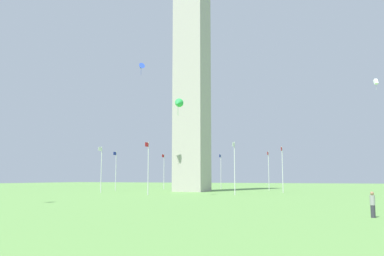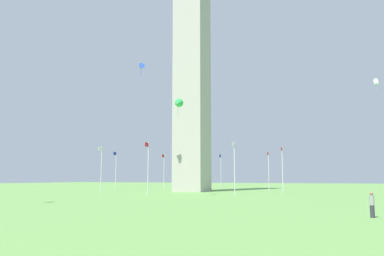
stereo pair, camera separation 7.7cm
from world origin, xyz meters
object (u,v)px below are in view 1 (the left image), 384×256
Objects in this scene: flagpole_e at (282,167)px; person_gray_shirt at (373,205)px; flagpole_se at (269,169)px; kite_white_box at (376,82)px; flagpole_n at (148,166)px; flagpole_sw at (164,170)px; flagpole_s at (221,170)px; flagpole_nw at (101,167)px; flagpole_w at (116,169)px; kite_green_delta at (178,103)px; obelisk_monument at (192,57)px; flagpole_ne at (234,166)px; kite_blue_delta at (141,67)px.

flagpole_e is 44.15m from person_gray_shirt.
flagpole_se is 27.65m from kite_white_box.
flagpole_n is 1.00× the size of flagpole_sw.
flagpole_n and flagpole_s have the same top height.
kite_white_box is (-12.15, 44.92, 13.83)m from flagpole_nw.
kite_green_delta is (19.33, 23.16, 8.82)m from flagpole_w.
kite_green_delta is at bearing 25.01° from person_gray_shirt.
obelisk_monument is 27.81m from flagpole_w.
flagpole_w is 3.11× the size of kite_green_delta.
flagpole_w is at bearing -90.00° from kite_white_box.
obelisk_monument is 6.52× the size of flagpole_sw.
flagpole_w is at bearing -45.00° from flagpole_s.
kite_blue_delta is at bearing -88.39° from flagpole_ne.
kite_green_delta is at bearing 50.15° from flagpole_w.
person_gray_shirt is 0.80× the size of kite_blue_delta.
flagpole_w is (0.06, -17.18, -21.87)m from obelisk_monument.
flagpole_e reaches higher than person_gray_shirt.
flagpole_n reaches higher than person_gray_shirt.
flagpole_nw is (24.30, -0.00, 0.00)m from flagpole_sw.
flagpole_nw is 3.11× the size of kite_green_delta.
flagpole_nw is 3.84× the size of kite_blue_delta.
flagpole_w is 24.91m from kite_blue_delta.
flagpole_e is 31.74m from flagpole_nw.
flagpole_w is 4.32× the size of kite_white_box.
flagpole_w is at bearing -112.50° from flagpole_ne.
flagpole_sw is at bearing -150.07° from kite_green_delta.
flagpole_sw is at bearing 15.93° from person_gray_shirt.
kite_green_delta is (7.18, -6.17, 8.82)m from flagpole_ne.
flagpole_nw is at bearing -93.28° from kite_blue_delta.
kite_white_box is (-12.15, 20.63, 13.83)m from flagpole_ne.
kite_green_delta is (31.48, -6.17, 8.82)m from flagpole_se.
flagpole_se is at bearing 157.50° from flagpole_n.
kite_blue_delta reaches higher than flagpole_s.
kite_green_delta is at bearing -11.10° from flagpole_se.
flagpole_se is (-12.09, 12.15, -21.87)m from obelisk_monument.
flagpole_n is 24.30m from flagpole_w.
flagpole_sw is (-12.09, -12.15, -21.87)m from obelisk_monument.
flagpole_sw is at bearing -162.12° from kite_blue_delta.
flagpole_w reaches higher than person_gray_shirt.
kite_green_delta is 33.42m from kite_white_box.
flagpole_nw is at bearing -0.00° from flagpole_sw.
flagpole_se is (-24.30, 0.00, 0.00)m from flagpole_ne.
flagpole_sw is (-24.30, -24.30, 0.00)m from flagpole_ne.
flagpole_n is at bearing -0.00° from flagpole_s.
obelisk_monument is 33.75m from kite_white_box.
flagpole_s is 1.00× the size of flagpole_sw.
flagpole_ne is 27.65m from kite_white_box.
obelisk_monument is at bearing -162.87° from kite_green_delta.
kite_blue_delta reaches higher than person_gray_shirt.
person_gray_shirt is at bearing 18.75° from flagpole_se.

